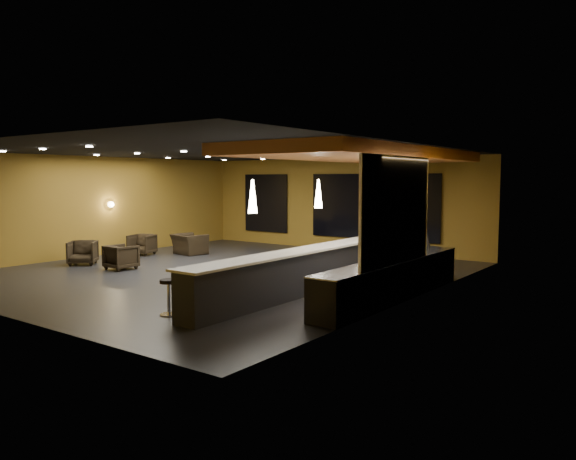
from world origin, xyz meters
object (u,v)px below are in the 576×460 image
Objects in this scene: pendant_2 at (367,192)px; armchair_b at (121,257)px; armchair_c at (142,245)px; bar_counter at (307,272)px; prep_counter at (392,280)px; staff_c at (417,246)px; armchair_d at (189,244)px; staff_b at (412,249)px; staff_a at (393,247)px; bar_stool_5 at (346,255)px; bar_stool_0 at (169,292)px; pendant_0 at (253,196)px; column at (392,211)px; bar_stool_2 at (260,273)px; bar_stool_4 at (325,258)px; pendant_1 at (318,194)px; armchair_a at (83,253)px; bar_stool_3 at (298,266)px; bar_stool_1 at (228,277)px.

armchair_b is (-6.42, -3.46, -1.98)m from pendant_2.
bar_counter is at bearing -32.72° from armchair_c.
armchair_b is at bearing -173.46° from prep_counter.
staff_c is 8.79m from armchair_d.
bar_counter is at bearing -91.26° from staff_b.
bar_stool_5 is at bearing 163.98° from staff_a.
prep_counter is at bearing -170.62° from armchair_b.
bar_stool_0 is (-0.93, -3.51, -0.04)m from bar_counter.
staff_a is 0.97× the size of staff_c.
bar_stool_5 is at bearing -9.84° from armchair_c.
pendant_0 is 2.59m from bar_stool_0.
prep_counter is at bearing -44.70° from bar_stool_5.
bar_stool_0 is 0.96× the size of bar_stool_5.
staff_c is 2.45× the size of bar_stool_5.
column is 2.35m from staff_c.
staff_b is at bearing 54.51° from staff_a.
bar_stool_4 reaches higher than bar_stool_2.
armchair_d is (-7.26, -1.47, -1.39)m from column.
pendant_1 reaches higher than armchair_a.
column is at bearing 83.48° from bar_stool_0.
bar_stool_4 is (0.14, 2.66, 0.07)m from bar_stool_2.
pendant_0 is 1.00× the size of pendant_2.
prep_counter is 7.47× the size of bar_stool_3.
bar_counter is at bearing -75.96° from bar_stool_5.
column is 4.27× the size of armchair_b.
bar_stool_4 is (-0.08, 1.42, 0.03)m from bar_stool_3.
bar_stool_2 is (-2.88, -1.20, 0.04)m from prep_counter.
staff_c is at bearing 58.87° from pendant_1.
pendant_2 is at bearing -19.68° from bar_stool_5.
staff_a reaches higher than bar_stool_0.
column reaches higher than armchair_d.
bar_counter is 2.94m from staff_a.
staff_b is (-0.74, 2.74, 0.38)m from prep_counter.
bar_stool_1 is at bearing 152.12° from armchair_d.
armchair_d is 1.49× the size of bar_stool_5.
pendant_0 is 5.67m from bar_stool_5.
armchair_c is at bearing -173.23° from pendant_2.
bar_counter is 9.96× the size of bar_stool_3.
bar_counter is 2.29× the size of column.
bar_counter is 3.49m from staff_b.
armchair_b is 0.97× the size of bar_stool_4.
bar_stool_4 is at bearing -23.51° from armchair_a.
column is at bearing -138.89° from armchair_b.
armchair_a is (-9.08, -3.38, -0.51)m from staff_a.
staff_c is 5.43m from bar_stool_1.
bar_stool_3 reaches higher than bar_stool_5.
pendant_1 is at bearing -109.38° from staff_c.
pendant_0 is at bearing -90.00° from pendant_2.
bar_stool_2 is (7.60, -2.69, 0.10)m from armchair_c.
bar_stool_4 is at bearing 88.69° from bar_stool_1.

